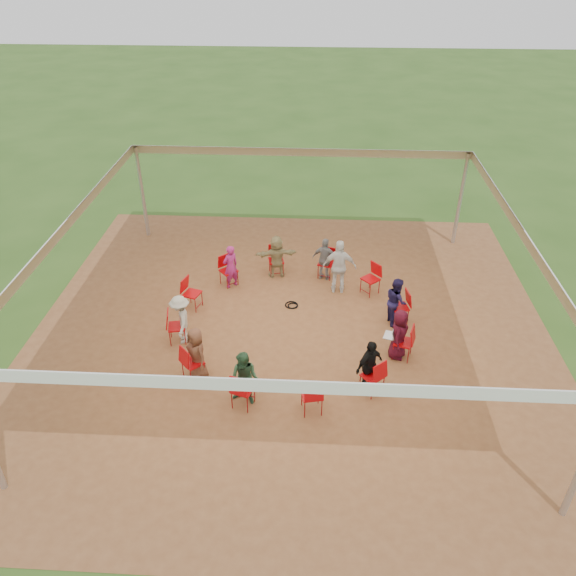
# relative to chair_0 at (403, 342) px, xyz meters

# --- Properties ---
(ground) EXTENTS (80.00, 80.00, 0.00)m
(ground) POSITION_rel_chair_0_xyz_m (-2.67, 0.88, -0.45)
(ground) COLOR #2D5019
(ground) RESTS_ON ground
(dirt_patch) EXTENTS (13.00, 13.00, 0.00)m
(dirt_patch) POSITION_rel_chair_0_xyz_m (-2.67, 0.88, -0.44)
(dirt_patch) COLOR brown
(dirt_patch) RESTS_ON ground
(tent) EXTENTS (10.33, 10.33, 3.00)m
(tent) POSITION_rel_chair_0_xyz_m (-2.67, 0.88, 1.92)
(tent) COLOR #B2B2B7
(tent) RESTS_ON ground
(chair_0) EXTENTS (0.55, 0.54, 0.90)m
(chair_0) POSITION_rel_chair_0_xyz_m (0.00, 0.00, 0.00)
(chair_0) COLOR #B70509
(chair_0) RESTS_ON ground
(chair_1) EXTENTS (0.52, 0.50, 0.90)m
(chair_1) POSITION_rel_chair_0_xyz_m (0.08, 1.45, 0.00)
(chair_1) COLOR #B70509
(chair_1) RESTS_ON ground
(chair_2) EXTENTS (0.61, 0.61, 0.90)m
(chair_2) POSITION_rel_chair_0_xyz_m (-0.57, 2.76, 0.00)
(chair_2) COLOR #B70509
(chair_2) RESTS_ON ground
(chair_3) EXTENTS (0.54, 0.55, 0.90)m
(chair_3) POSITION_rel_chair_0_xyz_m (-1.79, 3.55, 0.00)
(chair_3) COLOR #B70509
(chair_3) RESTS_ON ground
(chair_4) EXTENTS (0.50, 0.52, 0.90)m
(chair_4) POSITION_rel_chair_0_xyz_m (-3.25, 3.64, 0.00)
(chair_4) COLOR #B70509
(chair_4) RESTS_ON ground
(chair_5) EXTENTS (0.61, 0.61, 0.90)m
(chair_5) POSITION_rel_chair_0_xyz_m (-4.55, 2.98, 0.00)
(chair_5) COLOR #B70509
(chair_5) RESTS_ON ground
(chair_6) EXTENTS (0.55, 0.54, 0.90)m
(chair_6) POSITION_rel_chair_0_xyz_m (-5.35, 1.76, 0.00)
(chair_6) COLOR #B70509
(chair_6) RESTS_ON ground
(chair_7) EXTENTS (0.52, 0.50, 0.90)m
(chair_7) POSITION_rel_chair_0_xyz_m (-5.43, 0.31, 0.00)
(chair_7) COLOR #B70509
(chair_7) RESTS_ON ground
(chair_8) EXTENTS (0.61, 0.61, 0.90)m
(chair_8) POSITION_rel_chair_0_xyz_m (-4.77, -0.99, 0.00)
(chair_8) COLOR #B70509
(chair_8) RESTS_ON ground
(chair_9) EXTENTS (0.54, 0.55, 0.90)m
(chair_9) POSITION_rel_chair_0_xyz_m (-3.55, -1.79, 0.00)
(chair_9) COLOR #B70509
(chair_9) RESTS_ON ground
(chair_10) EXTENTS (0.50, 0.52, 0.90)m
(chair_10) POSITION_rel_chair_0_xyz_m (-2.10, -1.87, 0.00)
(chair_10) COLOR #B70509
(chair_10) RESTS_ON ground
(chair_11) EXTENTS (0.61, 0.61, 0.90)m
(chair_11) POSITION_rel_chair_0_xyz_m (-0.80, -1.22, 0.00)
(chair_11) COLOR #B70509
(chair_11) RESTS_ON ground
(person_seated_0) EXTENTS (0.53, 0.71, 1.29)m
(person_seated_0) POSITION_rel_chair_0_xyz_m (-0.11, 0.04, 0.20)
(person_seated_0) COLOR #3B0816
(person_seated_0) RESTS_ON ground
(person_seated_1) EXTENTS (0.48, 0.69, 1.29)m
(person_seated_1) POSITION_rel_chair_0_xyz_m (-0.03, 1.43, 0.20)
(person_seated_1) COLOR #1C163F
(person_seated_1) RESTS_ON ground
(person_seated_2) EXTENTS (0.84, 0.60, 1.29)m
(person_seated_2) POSITION_rel_chair_0_xyz_m (-1.83, 3.44, 0.20)
(person_seated_2) COLOR slate
(person_seated_2) RESTS_ON ground
(person_seated_3) EXTENTS (1.26, 0.68, 1.29)m
(person_seated_3) POSITION_rel_chair_0_xyz_m (-3.22, 3.52, 0.20)
(person_seated_3) COLOR tan
(person_seated_3) RESTS_ON ground
(person_seated_4) EXTENTS (0.56, 0.54, 1.29)m
(person_seated_4) POSITION_rel_chair_0_xyz_m (-4.47, 2.89, 0.20)
(person_seated_4) COLOR #9C1F67
(person_seated_4) RESTS_ON ground
(person_seated_5) EXTENTS (0.57, 0.90, 1.29)m
(person_seated_5) POSITION_rel_chair_0_xyz_m (-5.31, 0.33, 0.20)
(person_seated_5) COLOR #B0AC9B
(person_seated_5) RESTS_ON ground
(person_seated_6) EXTENTS (0.68, 0.71, 1.29)m
(person_seated_6) POSITION_rel_chair_0_xyz_m (-4.68, -0.91, 0.20)
(person_seated_6) COLOR brown
(person_seated_6) RESTS_ON ground
(person_seated_7) EXTENTS (0.71, 0.54, 1.29)m
(person_seated_7) POSITION_rel_chair_0_xyz_m (-3.52, -1.68, 0.20)
(person_seated_7) COLOR #2B5133
(person_seated_7) RESTS_ON ground
(person_seated_8) EXTENTS (0.82, 0.79, 1.29)m
(person_seated_8) POSITION_rel_chair_0_xyz_m (-0.88, -1.13, 0.20)
(person_seated_8) COLOR black
(person_seated_8) RESTS_ON ground
(standing_person) EXTENTS (0.94, 0.50, 1.58)m
(standing_person) POSITION_rel_chair_0_xyz_m (-1.44, 2.79, 0.35)
(standing_person) COLOR silver
(standing_person) RESTS_ON ground
(cable_coil) EXTENTS (0.47, 0.47, 0.03)m
(cable_coil) POSITION_rel_chair_0_xyz_m (-2.70, 2.00, -0.43)
(cable_coil) COLOR black
(cable_coil) RESTS_ON ground
(laptop) EXTENTS (0.36, 0.41, 0.23)m
(laptop) POSITION_rel_chair_0_xyz_m (-0.26, 0.09, 0.17)
(laptop) COLOR #B7B7BC
(laptop) RESTS_ON ground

